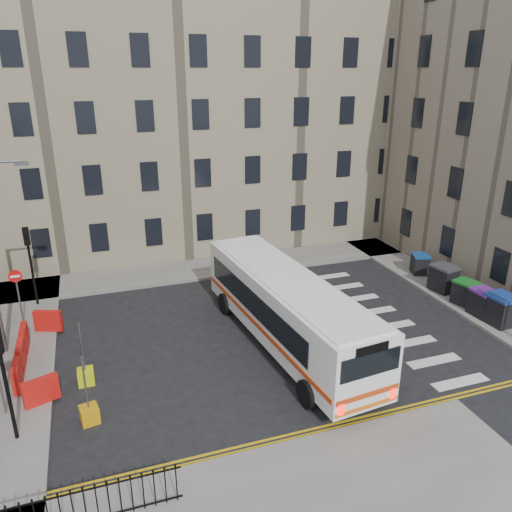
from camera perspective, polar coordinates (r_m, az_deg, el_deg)
ground at (r=23.87m, az=5.45°, el=-8.15°), size 120.00×120.00×0.00m
pavement_north at (r=29.97m, az=-11.99°, el=-2.19°), size 36.00×3.20×0.15m
pavement_east at (r=31.26m, az=17.62°, el=-1.77°), size 2.40×26.00×0.15m
terrace_north at (r=34.66m, az=-16.33°, el=15.11°), size 38.30×10.80×17.20m
traffic_light_nw at (r=27.07m, az=-24.48°, el=0.20°), size 0.28×0.22×4.10m
traffic_light_sw at (r=17.54m, az=-27.00°, el=-11.15°), size 0.28×0.22×4.10m
no_entry_north at (r=25.54m, az=-25.65°, el=-3.08°), size 0.60×0.08×3.00m
roadworks_barriers at (r=22.46m, az=-24.36°, el=-10.15°), size 1.66×6.26×1.00m
bus at (r=21.60m, az=3.46°, el=-5.84°), size 3.88×11.96×3.19m
wheelie_bin_a at (r=26.15m, az=26.18°, el=-5.50°), size 1.21×1.37×1.45m
wheelie_bin_b at (r=26.72m, az=24.53°, el=-4.85°), size 1.06×1.21×1.31m
wheelie_bin_c at (r=27.61m, az=22.81°, el=-3.86°), size 1.24×1.34×1.24m
wheelie_bin_d at (r=28.79m, az=20.64°, el=-2.37°), size 1.34×1.47×1.43m
wheelie_bin_e at (r=30.78m, az=18.23°, el=-0.85°), size 1.23×1.31×1.17m
bollard_yellow at (r=20.87m, az=-18.86°, el=-12.91°), size 0.61×0.61×0.60m
bollard_chevron at (r=18.88m, az=-18.49°, el=-16.79°), size 0.70×0.70×0.60m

